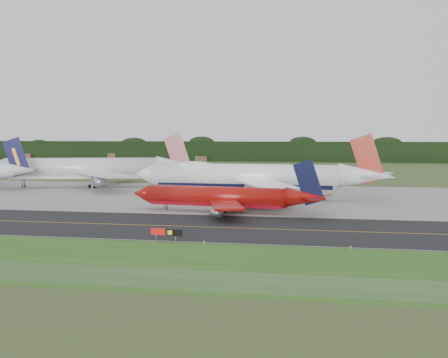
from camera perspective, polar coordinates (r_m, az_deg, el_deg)
ground at (r=115.25m, az=-3.21°, el=-4.07°), size 600.00×600.00×0.00m
grass_verge at (r=82.42m, az=-9.55°, el=-7.39°), size 400.00×30.00×0.01m
taxiway at (r=111.43m, az=-3.74°, el=-4.34°), size 400.00×32.00×0.02m
apron at (r=164.70m, az=1.37°, el=-1.61°), size 400.00×78.00×0.01m
taxiway_centreline at (r=111.43m, az=-3.74°, el=-4.33°), size 400.00×0.40×0.00m
taxiway_edge_line at (r=96.77m, az=-6.21°, el=-5.63°), size 400.00×0.25×0.00m
perimeter_fence at (r=70.51m, az=-13.44°, el=-8.49°), size 320.00×0.10×320.00m
horizon_treeline at (r=385.26m, az=7.36°, el=2.43°), size 700.00×25.00×12.00m
jet_ba_747 at (r=158.81m, az=2.70°, el=0.23°), size 66.14×54.79×16.64m
jet_red_737 at (r=130.74m, az=0.21°, el=-1.69°), size 42.55×34.39×11.49m
jet_star_tail at (r=197.54m, az=-11.93°, el=0.89°), size 63.07×51.48×16.95m
taxiway_sign at (r=96.87m, az=-5.30°, el=-4.88°), size 5.32×1.16×1.79m
edge_marker_center at (r=93.70m, az=-1.85°, el=-5.80°), size 0.16×0.16×0.50m
edge_marker_right at (r=91.14m, az=11.50°, el=-6.15°), size 0.16×0.16×0.50m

